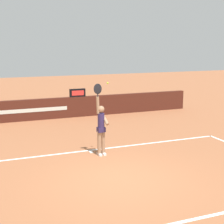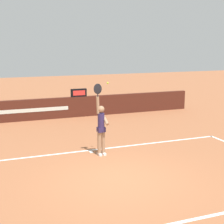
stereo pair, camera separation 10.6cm
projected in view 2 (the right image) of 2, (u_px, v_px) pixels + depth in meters
name	position (u px, v px, depth m)	size (l,w,h in m)	color
ground_plane	(118.00, 178.00, 9.35)	(60.00, 60.00, 0.00)	#A15F3C
court_lines	(118.00, 178.00, 9.38)	(10.32, 5.40, 0.00)	white
back_wall	(57.00, 108.00, 16.72)	(14.58, 0.22, 1.02)	#4D2116
speed_display	(79.00, 93.00, 16.97)	(0.79, 0.16, 0.40)	black
tennis_player	(101.00, 126.00, 11.12)	(0.44, 0.48, 2.40)	#A07858
tennis_ball	(108.00, 83.00, 10.87)	(0.06, 0.06, 0.06)	#CBE236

